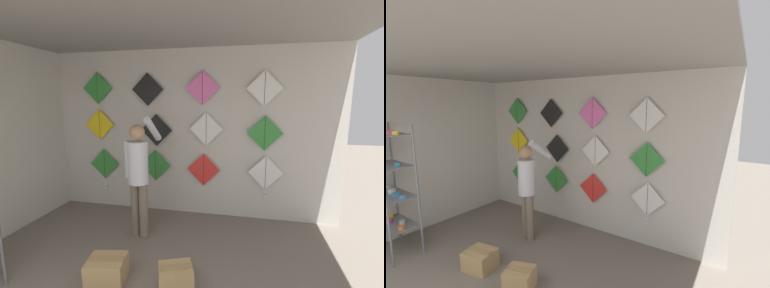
% 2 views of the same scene
% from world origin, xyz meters
% --- Properties ---
extents(back_panel, '(5.27, 0.06, 2.80)m').
position_xyz_m(back_panel, '(0.00, 3.76, 1.40)').
color(back_panel, beige).
rests_on(back_panel, ground).
extents(ceiling_slab, '(5.27, 4.53, 0.04)m').
position_xyz_m(ceiling_slab, '(0.00, 1.87, 2.82)').
color(ceiling_slab, gray).
extents(shopkeeper, '(0.43, 0.57, 1.75)m').
position_xyz_m(shopkeeper, '(-0.33, 2.81, 0.99)').
color(shopkeeper, '#726656').
rests_on(shopkeeper, ground).
extents(cardboard_box, '(0.46, 0.41, 0.28)m').
position_xyz_m(cardboard_box, '(-0.29, 1.80, 0.14)').
color(cardboard_box, tan).
rests_on(cardboard_box, ground).
extents(cardboard_box_spare, '(0.43, 0.40, 0.28)m').
position_xyz_m(cardboard_box_spare, '(0.48, 1.83, 0.14)').
color(cardboard_box_spare, tan).
rests_on(cardboard_box_spare, ground).
extents(kite_0, '(0.55, 0.04, 0.76)m').
position_xyz_m(kite_0, '(-1.39, 3.67, 0.77)').
color(kite_0, '#338C38').
extents(kite_1, '(0.55, 0.01, 0.55)m').
position_xyz_m(kite_1, '(-0.40, 3.67, 0.84)').
color(kite_1, '#338C38').
extents(kite_2, '(0.55, 0.01, 0.55)m').
position_xyz_m(kite_2, '(0.45, 3.67, 0.81)').
color(kite_2, red).
extents(kite_3, '(0.55, 0.04, 0.69)m').
position_xyz_m(kite_3, '(1.47, 3.67, 0.79)').
color(kite_3, white).
extents(kite_4, '(0.55, 0.01, 0.55)m').
position_xyz_m(kite_4, '(-1.44, 3.67, 1.53)').
color(kite_4, yellow).
extents(kite_5, '(0.55, 0.01, 0.55)m').
position_xyz_m(kite_5, '(-0.37, 3.67, 1.46)').
color(kite_5, black).
extents(kite_6, '(0.55, 0.01, 0.55)m').
position_xyz_m(kite_6, '(0.50, 3.67, 1.50)').
color(kite_6, white).
extents(kite_7, '(0.55, 0.01, 0.55)m').
position_xyz_m(kite_7, '(1.43, 3.67, 1.46)').
color(kite_7, '#338C38').
extents(kite_8, '(0.55, 0.01, 0.55)m').
position_xyz_m(kite_8, '(-1.44, 3.67, 2.18)').
color(kite_8, '#338C38').
extents(kite_9, '(0.55, 0.01, 0.55)m').
position_xyz_m(kite_9, '(-0.51, 3.67, 2.15)').
color(kite_9, black).
extents(kite_10, '(0.55, 0.01, 0.55)m').
position_xyz_m(kite_10, '(0.43, 3.67, 2.16)').
color(kite_10, pink).
extents(kite_11, '(0.55, 0.01, 0.55)m').
position_xyz_m(kite_11, '(1.40, 3.67, 2.15)').
color(kite_11, white).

